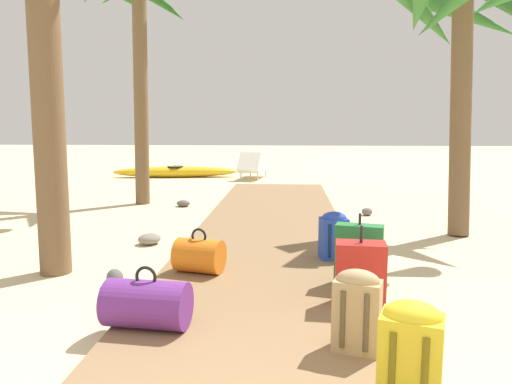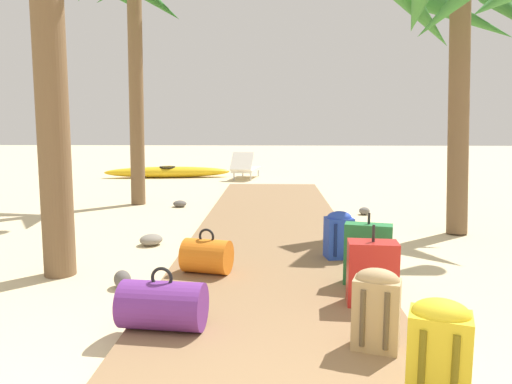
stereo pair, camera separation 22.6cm
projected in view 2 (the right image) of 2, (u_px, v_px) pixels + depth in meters
The scene contains 17 objects.
ground_plane at pixel (271, 256), 5.74m from camera, with size 60.00×60.00×0.00m, color beige.
boardwalk at pixel (272, 233), 6.79m from camera, with size 2.12×10.59×0.08m, color olive.
duffel_bag_orange at pixel (207, 256), 4.82m from camera, with size 0.53×0.44×0.45m.
suitcase_red at pixel (372, 273), 3.96m from camera, with size 0.42×0.27×0.67m.
backpack_blue at pixel (339, 233), 5.35m from camera, with size 0.33×0.28×0.53m.
duffel_bag_purple at pixel (163, 305), 3.50m from camera, with size 0.64×0.42×0.47m.
suitcase_green at pixel (368, 254), 4.46m from camera, with size 0.46×0.28×0.68m.
backpack_tan at pixel (376, 307), 3.17m from camera, with size 0.34×0.27×0.55m.
backpack_yellow at pixel (439, 353), 2.47m from camera, with size 0.36×0.31×0.61m.
palm_tree_far_right at pixel (461, 33), 6.77m from camera, with size 2.07×2.08×3.68m.
palm_tree_far_left at pixel (136, 18), 9.03m from camera, with size 2.15×2.28×4.58m.
lounge_chair at pixel (245, 168), 13.80m from camera, with size 0.84×1.62×0.79m.
kayak at pixel (168, 172), 14.20m from camera, with size 3.72×1.06×0.33m.
rock_left_near at pixel (151, 240), 6.27m from camera, with size 0.28×0.31×0.14m, color gray.
rock_left_mid at pixel (180, 204), 9.16m from camera, with size 0.24×0.26×0.12m, color #5B5651.
rock_left_far at pixel (122, 279), 4.62m from camera, with size 0.22×0.16×0.17m, color #5B5651.
rock_right_far at pixel (364, 211), 8.37m from camera, with size 0.18×0.19×0.13m, color slate.
Camera 2 is at (0.01, -1.35, 1.56)m, focal length 33.73 mm.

